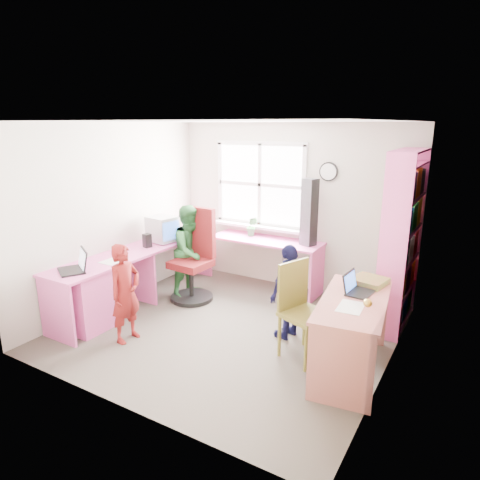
{
  "coord_description": "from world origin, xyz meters",
  "views": [
    {
      "loc": [
        2.47,
        -3.94,
        2.38
      ],
      "look_at": [
        0.0,
        0.25,
        1.05
      ],
      "focal_mm": 32.0,
      "sensor_mm": 36.0,
      "label": 1
    }
  ],
  "objects": [
    {
      "name": "l_desk",
      "position": [
        -1.31,
        -0.28,
        0.46
      ],
      "size": [
        2.38,
        2.95,
        0.75
      ],
      "color": "pink",
      "rests_on": "ground"
    },
    {
      "name": "person_navy",
      "position": [
        0.67,
        0.21,
        0.55
      ],
      "size": [
        0.4,
        0.69,
        1.1
      ],
      "primitive_type": "imported",
      "rotation": [
        0.0,
        0.0,
        -1.79
      ],
      "color": "#14133D",
      "rests_on": "ground"
    },
    {
      "name": "right_desk",
      "position": [
        1.49,
        -0.13,
        0.55
      ],
      "size": [
        0.77,
        1.38,
        0.75
      ],
      "rotation": [
        0.0,
        0.0,
        0.14
      ],
      "color": "#B16358",
      "rests_on": "ground"
    },
    {
      "name": "game_box",
      "position": [
        1.51,
        0.36,
        0.79
      ],
      "size": [
        0.38,
        0.38,
        0.06
      ],
      "rotation": [
        0.0,
        0.0,
        -0.19
      ],
      "color": "red",
      "rests_on": "right_desk"
    },
    {
      "name": "cd_tower",
      "position": [
        0.38,
        1.46,
        1.21
      ],
      "size": [
        0.23,
        0.22,
        0.92
      ],
      "rotation": [
        0.0,
        0.0,
        -0.34
      ],
      "color": "black",
      "rests_on": "l_desk"
    },
    {
      "name": "laptop_left",
      "position": [
        -1.49,
        -0.91,
        0.81
      ],
      "size": [
        0.46,
        0.43,
        0.25
      ],
      "rotation": [
        0.0,
        0.0,
        -0.52
      ],
      "color": "black",
      "rests_on": "l_desk"
    },
    {
      "name": "wooden_chair",
      "position": [
        0.94,
        -0.11,
        0.55
      ],
      "size": [
        0.57,
        0.57,
        1.01
      ],
      "rotation": [
        0.0,
        0.0,
        -0.37
      ],
      "color": "olive",
      "rests_on": "ground"
    },
    {
      "name": "person_green",
      "position": [
        -1.05,
        0.68,
        0.65
      ],
      "size": [
        0.57,
        0.69,
        1.3
      ],
      "primitive_type": "imported",
      "rotation": [
        0.0,
        0.0,
        1.44
      ],
      "color": "#2B6D34",
      "rests_on": "ground"
    },
    {
      "name": "swivel_chair",
      "position": [
        -0.92,
        0.59,
        0.55
      ],
      "size": [
        0.62,
        0.62,
        1.27
      ],
      "rotation": [
        0.0,
        0.0,
        -0.06
      ],
      "color": "black",
      "rests_on": "ground"
    },
    {
      "name": "paper_b",
      "position": [
        1.51,
        -0.32,
        0.76
      ],
      "size": [
        0.24,
        0.32,
        0.0
      ],
      "rotation": [
        0.0,
        0.0,
        0.06
      ],
      "color": "silver",
      "rests_on": "right_desk"
    },
    {
      "name": "paper_a",
      "position": [
        -1.4,
        -0.43,
        0.75
      ],
      "size": [
        0.23,
        0.32,
        0.0
      ],
      "rotation": [
        0.0,
        0.0,
        0.02
      ],
      "color": "silver",
      "rests_on": "l_desk"
    },
    {
      "name": "speaker_a",
      "position": [
        -1.46,
        0.24,
        0.84
      ],
      "size": [
        0.11,
        0.11,
        0.19
      ],
      "rotation": [
        0.0,
        0.0,
        -0.2
      ],
      "color": "black",
      "rests_on": "l_desk"
    },
    {
      "name": "potted_plant",
      "position": [
        -0.52,
        1.48,
        0.9
      ],
      "size": [
        0.19,
        0.16,
        0.3
      ],
      "primitive_type": "imported",
      "rotation": [
        0.0,
        0.0,
        0.23
      ],
      "color": "#2B6D31",
      "rests_on": "l_desk"
    },
    {
      "name": "room",
      "position": [
        0.01,
        0.1,
        1.22
      ],
      "size": [
        3.64,
        3.44,
        2.44
      ],
      "color": "#463E37",
      "rests_on": "ground"
    },
    {
      "name": "person_red",
      "position": [
        -0.87,
        -0.78,
        0.56
      ],
      "size": [
        0.28,
        0.42,
        1.12
      ],
      "primitive_type": "imported",
      "rotation": [
        0.0,
        0.0,
        1.54
      ],
      "color": "maroon",
      "rests_on": "ground"
    },
    {
      "name": "laptop_right",
      "position": [
        1.45,
        0.05,
        0.8
      ],
      "size": [
        0.27,
        0.32,
        0.21
      ],
      "rotation": [
        0.0,
        0.0,
        1.49
      ],
      "color": "black",
      "rests_on": "right_desk"
    },
    {
      "name": "bookshelf",
      "position": [
        1.65,
        1.19,
        1.0
      ],
      "size": [
        0.3,
        1.02,
        2.1
      ],
      "color": "pink",
      "rests_on": "ground"
    },
    {
      "name": "crt_monitor",
      "position": [
        -1.46,
        0.56,
        0.94
      ],
      "size": [
        0.42,
        0.39,
        0.37
      ],
      "rotation": [
        0.0,
        0.0,
        -0.16
      ],
      "color": "silver",
      "rests_on": "l_desk"
    },
    {
      "name": "speaker_b",
      "position": [
        -1.48,
        0.83,
        0.83
      ],
      "size": [
        0.1,
        0.1,
        0.16
      ],
      "rotation": [
        0.0,
        0.0,
        0.33
      ],
      "color": "black",
      "rests_on": "l_desk"
    }
  ]
}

